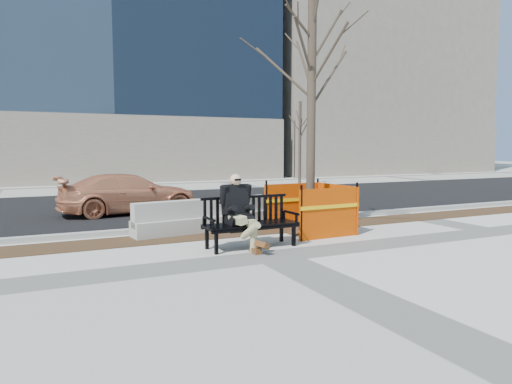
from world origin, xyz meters
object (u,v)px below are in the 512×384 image
bench (251,247)px  jersey_barrier_right (226,227)px  tree_fence (310,233)px  sedan (130,213)px  seated_man (238,248)px  jersey_barrier_left (191,233)px

bench → jersey_barrier_right: bench is taller
bench → jersey_barrier_right: (0.45, 2.55, 0.00)m
bench → tree_fence: 2.25m
tree_fence → sedan: 6.34m
seated_man → jersey_barrier_left: 2.15m
sedan → bench: bearing=-171.5°
bench → tree_fence: size_ratio=0.32×
seated_man → jersey_barrier_left: (-0.38, 2.11, 0.00)m
bench → seated_man: size_ratio=1.31×
jersey_barrier_left → seated_man: bearing=-87.5°
jersey_barrier_left → jersey_barrier_right: bearing=11.7°
jersey_barrier_right → tree_fence: bearing=-63.2°
bench → sedan: sedan is taller
sedan → jersey_barrier_right: (1.86, -3.70, 0.00)m
seated_man → jersey_barrier_left: bearing=99.2°
sedan → jersey_barrier_left: 4.16m
tree_fence → jersey_barrier_right: size_ratio=2.35×
bench → sedan: 6.41m
bench → sedan: size_ratio=0.47×
bench → jersey_barrier_left: bearing=105.9°
jersey_barrier_left → bench: bearing=-80.8°
bench → jersey_barrier_left: size_ratio=0.71×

